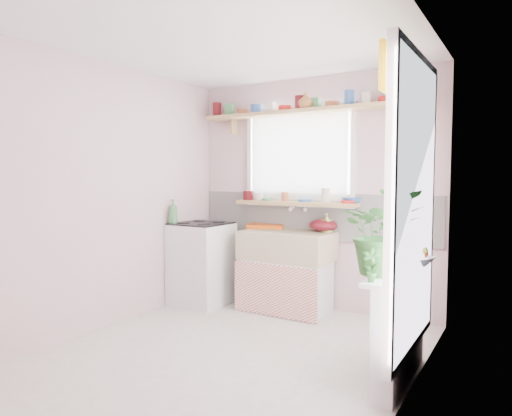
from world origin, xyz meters
The scene contains 19 objects.
room centered at (0.66, 0.86, 1.37)m, with size 3.20×3.20×3.20m.
sink_unit centered at (-0.15, 1.29, 0.43)m, with size 0.95×0.65×1.11m.
cooker centered at (-1.10, 1.05, 0.46)m, with size 0.58×0.58×0.93m.
radiator_ledge centered at (1.30, 0.20, 0.40)m, with size 0.22×0.95×0.78m.
windowsill centered at (-0.15, 1.48, 1.14)m, with size 1.40×0.22×0.04m, color #DAB46F.
pine_shelf centered at (0.00, 1.47, 2.12)m, with size 2.52×0.24×0.04m, color #DAB46F.
shelf_crockery centered at (0.00, 1.47, 2.20)m, with size 2.47×0.11×0.12m.
sill_crockery centered at (-0.20, 1.48, 1.21)m, with size 1.35×0.11×0.12m.
dish_tray centered at (-0.53, 1.50, 0.87)m, with size 0.41×0.31×0.04m, color #E55A14.
colander centered at (0.18, 1.50, 0.92)m, with size 0.30×0.30×0.14m, color maroon.
jade_plant centered at (1.21, 0.05, 1.06)m, with size 0.52×0.45×0.58m, color #2A5C24.
fruit_bowl centered at (1.32, 0.48, 0.81)m, with size 0.28×0.28×0.07m, color silver.
herb_pot centered at (1.21, -0.20, 0.88)m, with size 0.11×0.08×0.21m, color #2E6D2B.
soap_bottle_sink centered at (0.22, 1.48, 0.95)m, with size 0.09×0.09×0.20m, color #CCDA60.
sill_cup centered at (-0.57, 1.42, 1.20)m, with size 0.11×0.11×0.09m, color beige.
sill_bowl centered at (0.47, 1.54, 1.19)m, with size 0.19×0.19×0.06m, color #315EA1.
shelf_vase centered at (0.00, 1.41, 2.22)m, with size 0.16×0.16×0.16m, color #A16231.
cooker_bottle centered at (-1.32, 0.83, 1.05)m, with size 0.10×0.10×0.27m, color #41824A.
fruit centered at (1.33, 0.49, 0.87)m, with size 0.20×0.14×0.10m.
Camera 1 is at (2.05, -2.98, 1.44)m, focal length 32.00 mm.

